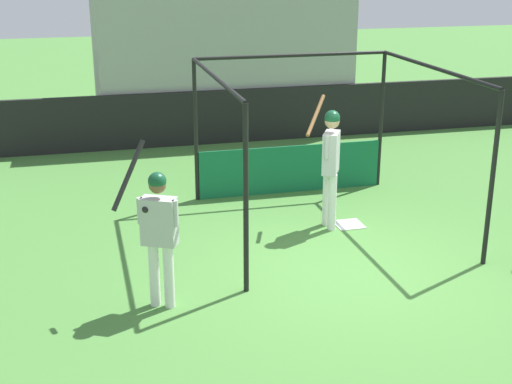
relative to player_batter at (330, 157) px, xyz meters
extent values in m
plane|color=#477F38|center=(-0.30, -1.75, -1.18)|extent=(60.00, 60.00, 0.00)
cube|color=black|center=(-0.30, 5.61, -0.56)|extent=(24.00, 0.12, 1.23)
cube|color=#9E9E99|center=(-0.30, 7.67, 0.46)|extent=(5.95, 4.00, 3.28)
cube|color=#195B33|center=(-2.50, 6.07, 0.10)|extent=(0.45, 0.40, 0.10)
cube|color=#195B33|center=(-2.50, 6.25, 0.33)|extent=(0.45, 0.06, 0.40)
cube|color=#195B33|center=(-1.95, 6.07, 0.10)|extent=(0.45, 0.40, 0.10)
cube|color=#195B33|center=(-1.95, 6.25, 0.33)|extent=(0.45, 0.06, 0.40)
cube|color=#195B33|center=(-1.40, 6.07, 0.10)|extent=(0.45, 0.40, 0.10)
cube|color=#195B33|center=(-1.40, 6.25, 0.33)|extent=(0.45, 0.06, 0.40)
cube|color=#195B33|center=(-0.85, 6.07, 0.10)|extent=(0.45, 0.40, 0.10)
cube|color=#195B33|center=(-0.85, 6.25, 0.33)|extent=(0.45, 0.06, 0.40)
cube|color=#195B33|center=(-0.30, 6.07, 0.10)|extent=(0.45, 0.40, 0.10)
cube|color=#195B33|center=(-0.30, 6.25, 0.33)|extent=(0.45, 0.06, 0.40)
cube|color=#195B33|center=(0.25, 6.07, 0.10)|extent=(0.45, 0.40, 0.10)
cube|color=#195B33|center=(0.25, 6.25, 0.33)|extent=(0.45, 0.06, 0.40)
cube|color=#195B33|center=(0.80, 6.07, 0.10)|extent=(0.45, 0.40, 0.10)
cube|color=#195B33|center=(0.80, 6.25, 0.33)|extent=(0.45, 0.06, 0.40)
cube|color=#195B33|center=(1.35, 6.07, 0.10)|extent=(0.45, 0.40, 0.10)
cube|color=#195B33|center=(1.35, 6.25, 0.33)|extent=(0.45, 0.06, 0.40)
cube|color=#195B33|center=(1.90, 6.07, 0.10)|extent=(0.45, 0.40, 0.10)
cube|color=#195B33|center=(1.90, 6.25, 0.33)|extent=(0.45, 0.06, 0.40)
cube|color=#195B33|center=(-2.50, 6.87, 0.50)|extent=(0.45, 0.40, 0.10)
cube|color=#195B33|center=(-2.50, 7.05, 0.73)|extent=(0.45, 0.06, 0.40)
cube|color=#195B33|center=(-1.95, 6.87, 0.50)|extent=(0.45, 0.40, 0.10)
cube|color=#195B33|center=(-1.95, 7.05, 0.73)|extent=(0.45, 0.06, 0.40)
cube|color=#195B33|center=(-1.40, 6.87, 0.50)|extent=(0.45, 0.40, 0.10)
cube|color=#195B33|center=(-1.40, 7.05, 0.73)|extent=(0.45, 0.06, 0.40)
cube|color=#195B33|center=(-0.85, 6.87, 0.50)|extent=(0.45, 0.40, 0.10)
cube|color=#195B33|center=(-0.85, 7.05, 0.73)|extent=(0.45, 0.06, 0.40)
cube|color=#195B33|center=(-0.30, 6.87, 0.50)|extent=(0.45, 0.40, 0.10)
cube|color=#195B33|center=(-0.30, 7.05, 0.73)|extent=(0.45, 0.06, 0.40)
cube|color=#195B33|center=(0.25, 6.87, 0.50)|extent=(0.45, 0.40, 0.10)
cube|color=#195B33|center=(0.25, 7.05, 0.73)|extent=(0.45, 0.06, 0.40)
cube|color=#195B33|center=(0.80, 6.87, 0.50)|extent=(0.45, 0.40, 0.10)
cube|color=#195B33|center=(0.80, 7.05, 0.73)|extent=(0.45, 0.06, 0.40)
cube|color=#195B33|center=(1.35, 6.87, 0.50)|extent=(0.45, 0.40, 0.10)
cube|color=#195B33|center=(1.35, 7.05, 0.73)|extent=(0.45, 0.06, 0.40)
cube|color=#195B33|center=(1.90, 6.87, 0.50)|extent=(0.45, 0.40, 0.10)
cube|color=#195B33|center=(1.90, 7.05, 0.73)|extent=(0.45, 0.06, 0.40)
cube|color=#195B33|center=(-2.50, 7.67, 0.90)|extent=(0.45, 0.40, 0.10)
cube|color=#195B33|center=(-2.50, 7.85, 1.13)|extent=(0.45, 0.06, 0.40)
cube|color=#195B33|center=(-1.95, 7.67, 0.90)|extent=(0.45, 0.40, 0.10)
cube|color=#195B33|center=(-1.95, 7.85, 1.13)|extent=(0.45, 0.06, 0.40)
cube|color=#195B33|center=(-1.40, 7.67, 0.90)|extent=(0.45, 0.40, 0.10)
cube|color=#195B33|center=(-1.40, 7.85, 1.13)|extent=(0.45, 0.06, 0.40)
cube|color=#195B33|center=(-0.85, 7.67, 0.90)|extent=(0.45, 0.40, 0.10)
cube|color=#195B33|center=(-0.85, 7.85, 1.13)|extent=(0.45, 0.06, 0.40)
cube|color=#195B33|center=(-0.30, 7.67, 0.90)|extent=(0.45, 0.40, 0.10)
cube|color=#195B33|center=(-0.30, 7.85, 1.13)|extent=(0.45, 0.06, 0.40)
cube|color=#195B33|center=(0.25, 7.67, 0.90)|extent=(0.45, 0.40, 0.10)
cube|color=#195B33|center=(0.25, 7.85, 1.13)|extent=(0.45, 0.06, 0.40)
cube|color=#195B33|center=(0.80, 7.67, 0.90)|extent=(0.45, 0.40, 0.10)
cube|color=#195B33|center=(0.80, 7.85, 1.13)|extent=(0.45, 0.06, 0.40)
cube|color=#195B33|center=(1.35, 7.67, 0.90)|extent=(0.45, 0.40, 0.10)
cube|color=#195B33|center=(1.35, 7.85, 1.13)|extent=(0.45, 0.06, 0.40)
cube|color=#195B33|center=(1.90, 7.67, 0.90)|extent=(0.45, 0.40, 0.10)
cube|color=#195B33|center=(1.90, 7.85, 1.13)|extent=(0.45, 0.06, 0.40)
cube|color=#195B33|center=(-2.50, 8.47, 1.30)|extent=(0.45, 0.40, 0.10)
cube|color=#195B33|center=(-2.50, 8.65, 1.53)|extent=(0.45, 0.06, 0.40)
cube|color=#195B33|center=(-1.95, 8.47, 1.30)|extent=(0.45, 0.40, 0.10)
cube|color=#195B33|center=(-1.95, 8.65, 1.53)|extent=(0.45, 0.06, 0.40)
cube|color=#195B33|center=(-1.40, 8.47, 1.30)|extent=(0.45, 0.40, 0.10)
cube|color=#195B33|center=(-1.40, 8.65, 1.53)|extent=(0.45, 0.06, 0.40)
cube|color=#195B33|center=(-0.85, 8.47, 1.30)|extent=(0.45, 0.40, 0.10)
cube|color=#195B33|center=(-0.85, 8.65, 1.53)|extent=(0.45, 0.06, 0.40)
cube|color=#195B33|center=(-0.30, 8.47, 1.30)|extent=(0.45, 0.40, 0.10)
cube|color=#195B33|center=(-0.30, 8.65, 1.53)|extent=(0.45, 0.06, 0.40)
cube|color=#195B33|center=(0.25, 8.47, 1.30)|extent=(0.45, 0.40, 0.10)
cube|color=#195B33|center=(0.25, 8.65, 1.53)|extent=(0.45, 0.06, 0.40)
cube|color=#195B33|center=(0.80, 8.47, 1.30)|extent=(0.45, 0.40, 0.10)
cube|color=#195B33|center=(0.80, 8.65, 1.53)|extent=(0.45, 0.06, 0.40)
cube|color=#195B33|center=(1.35, 8.47, 1.30)|extent=(0.45, 0.40, 0.10)
cube|color=#195B33|center=(1.35, 8.65, 1.53)|extent=(0.45, 0.06, 0.40)
cube|color=#195B33|center=(1.90, 8.47, 1.30)|extent=(0.45, 0.40, 0.10)
cube|color=#195B33|center=(1.90, 8.65, 1.53)|extent=(0.45, 0.06, 0.40)
cube|color=#195B33|center=(-2.50, 9.27, 1.70)|extent=(0.45, 0.40, 0.10)
cube|color=#195B33|center=(-1.95, 9.27, 1.70)|extent=(0.45, 0.40, 0.10)
cube|color=#195B33|center=(-1.40, 9.27, 1.70)|extent=(0.45, 0.40, 0.10)
cube|color=#195B33|center=(-0.85, 9.27, 1.70)|extent=(0.45, 0.40, 0.10)
cube|color=#195B33|center=(-0.30, 9.27, 1.70)|extent=(0.45, 0.40, 0.10)
cube|color=#195B33|center=(0.25, 9.27, 1.70)|extent=(0.45, 0.40, 0.10)
cube|color=#195B33|center=(0.80, 9.27, 1.70)|extent=(0.45, 0.40, 0.10)
cube|color=#195B33|center=(1.35, 9.27, 1.70)|extent=(0.45, 0.40, 0.10)
cube|color=#195B33|center=(1.90, 9.27, 1.70)|extent=(0.45, 0.40, 0.10)
cylinder|color=black|center=(-1.82, -1.89, 0.07)|extent=(0.07, 0.07, 2.50)
cylinder|color=black|center=(1.66, -1.89, 0.07)|extent=(0.07, 0.07, 2.50)
cylinder|color=black|center=(-1.82, 1.84, 0.07)|extent=(0.07, 0.07, 2.50)
cylinder|color=black|center=(1.66, 1.84, 0.07)|extent=(0.07, 0.07, 2.50)
cylinder|color=black|center=(-1.82, -0.02, 1.32)|extent=(0.06, 3.74, 0.06)
cylinder|color=black|center=(1.66, -0.02, 1.32)|extent=(0.06, 3.74, 0.06)
cylinder|color=black|center=(-0.08, 1.84, 1.32)|extent=(3.48, 0.06, 0.06)
cube|color=#14663D|center=(-0.08, 1.82, -0.74)|extent=(3.41, 0.03, 0.88)
cube|color=white|center=(0.35, -0.01, -1.17)|extent=(0.44, 0.44, 0.02)
cylinder|color=white|center=(0.01, -0.12, -0.72)|extent=(0.18, 0.18, 0.92)
cylinder|color=white|center=(0.00, 0.10, -0.72)|extent=(0.18, 0.18, 0.92)
cube|color=#B7B7B7|center=(0.00, -0.01, 0.07)|extent=(0.39, 0.47, 0.65)
sphere|color=tan|center=(0.00, -0.01, 0.57)|extent=(0.23, 0.23, 0.23)
sphere|color=#144C2D|center=(0.00, -0.01, 0.62)|extent=(0.24, 0.24, 0.24)
cylinder|color=#B7B7B7|center=(-0.14, -0.18, 0.21)|extent=(0.09, 0.09, 0.36)
cylinder|color=#B7B7B7|center=(0.07, 0.20, 0.21)|extent=(0.09, 0.09, 0.36)
cylinder|color=brown|center=(-0.14, 0.35, 0.59)|extent=(0.51, 0.62, 0.55)
sphere|color=brown|center=(0.14, 0.13, 0.34)|extent=(0.08, 0.08, 0.08)
cylinder|color=white|center=(-2.85, -2.08, -0.76)|extent=(0.17, 0.17, 0.84)
cylinder|color=white|center=(-3.02, -2.00, -0.76)|extent=(0.17, 0.17, 0.84)
cube|color=#B7B7B7|center=(-2.93, -2.04, -0.04)|extent=(0.48, 0.39, 0.60)
sphere|color=brown|center=(-2.93, -2.04, 0.42)|extent=(0.21, 0.21, 0.21)
sphere|color=#144C2D|center=(-2.93, -2.04, 0.47)|extent=(0.22, 0.22, 0.22)
cylinder|color=#B7B7B7|center=(-2.75, -2.18, 0.09)|extent=(0.09, 0.09, 0.33)
cylinder|color=#B7B7B7|center=(-3.15, -1.97, 0.09)|extent=(0.09, 0.09, 0.33)
cylinder|color=black|center=(-3.25, -1.86, 0.51)|extent=(0.49, 0.40, 0.79)
sphere|color=black|center=(-3.09, -2.07, 0.14)|extent=(0.08, 0.08, 0.08)
camera|label=1|loc=(-3.78, -10.10, 3.07)|focal=50.00mm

